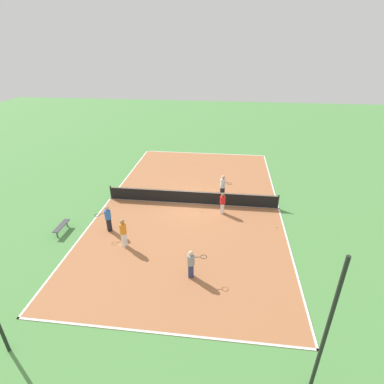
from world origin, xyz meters
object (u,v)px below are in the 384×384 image
at_px(player_baseline_gray, 191,262).
at_px(player_near_blue, 108,217).
at_px(tennis_ball_near_net, 202,211).
at_px(bench, 62,226).
at_px(tennis_net, 192,197).
at_px(tennis_ball_far_baseline, 276,227).
at_px(tennis_ball_left_sideline, 191,158).
at_px(player_coach_red, 223,202).
at_px(tennis_ball_midcourt, 193,164).
at_px(player_center_orange, 123,231).
at_px(player_far_white, 223,186).
at_px(fence_post_back_left, 327,330).

bearing_deg(player_baseline_gray, player_near_blue, 137.04).
bearing_deg(tennis_ball_near_net, player_near_blue, 29.06).
xyz_separation_m(bench, player_baseline_gray, (-8.06, 2.87, 0.50)).
xyz_separation_m(tennis_net, tennis_ball_far_baseline, (-5.45, 2.37, -0.47)).
xyz_separation_m(tennis_net, tennis_ball_left_sideline, (1.14, -8.99, -0.47)).
bearing_deg(player_coach_red, tennis_ball_left_sideline, -151.28).
bearing_deg(tennis_ball_far_baseline, tennis_ball_midcourt, -57.59).
relative_size(player_center_orange, tennis_ball_left_sideline, 25.08).
bearing_deg(tennis_ball_left_sideline, player_coach_red, 107.93).
distance_m(tennis_net, tennis_ball_near_net, 1.37).
bearing_deg(player_center_orange, player_far_white, 166.66).
bearing_deg(player_coach_red, player_far_white, -167.69).
distance_m(bench, tennis_ball_near_net, 8.67).
xyz_separation_m(bench, fence_post_back_left, (-12.58, 7.47, 2.31)).
distance_m(player_far_white, tennis_ball_midcourt, 7.16).
bearing_deg(player_far_white, player_baseline_gray, -62.24).
distance_m(player_center_orange, player_near_blue, 1.92).
height_order(player_baseline_gray, tennis_ball_left_sideline, player_baseline_gray).
distance_m(tennis_ball_near_net, tennis_ball_far_baseline, 4.87).
xyz_separation_m(player_coach_red, player_center_orange, (5.22, 4.20, 0.16)).
distance_m(bench, player_far_white, 10.72).
distance_m(player_coach_red, tennis_ball_midcourt, 9.00).
relative_size(tennis_net, player_center_orange, 6.88).
distance_m(player_near_blue, tennis_ball_midcourt, 11.98).
distance_m(player_baseline_gray, fence_post_back_left, 6.70).
xyz_separation_m(player_center_orange, fence_post_back_left, (-8.45, 6.55, 1.69)).
bearing_deg(tennis_net, tennis_ball_far_baseline, 156.52).
relative_size(player_near_blue, tennis_ball_left_sideline, 24.55).
xyz_separation_m(tennis_net, player_near_blue, (4.47, 3.95, 0.45)).
bearing_deg(tennis_ball_near_net, tennis_ball_left_sideline, -79.24).
bearing_deg(tennis_net, fence_post_back_left, 114.31).
bearing_deg(player_near_blue, player_far_white, 176.85).
relative_size(player_center_orange, fence_post_back_left, 0.32).
relative_size(player_near_blue, tennis_ball_near_net, 24.55).
bearing_deg(tennis_ball_far_baseline, player_coach_red, -20.98).
relative_size(player_near_blue, fence_post_back_left, 0.31).
bearing_deg(bench, tennis_ball_near_net, 112.57).
bearing_deg(tennis_ball_left_sideline, tennis_net, 97.22).
bearing_deg(bench, tennis_ball_far_baseline, 98.94).
distance_m(player_near_blue, fence_post_back_left, 12.71).
distance_m(tennis_net, player_coach_red, 2.41).
bearing_deg(tennis_ball_midcourt, fence_post_back_left, 107.59).
relative_size(tennis_net, tennis_ball_midcourt, 172.62).
xyz_separation_m(bench, player_far_white, (-9.31, -5.27, 0.70)).
xyz_separation_m(player_coach_red, tennis_ball_midcourt, (2.88, -8.50, -0.78)).
bearing_deg(fence_post_back_left, tennis_ball_far_baseline, -90.63).
distance_m(bench, player_near_blue, 2.85).
bearing_deg(player_near_blue, bench, -31.19).
bearing_deg(fence_post_back_left, bench, -30.71).
bearing_deg(player_baseline_gray, tennis_ball_midcourt, 85.00).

